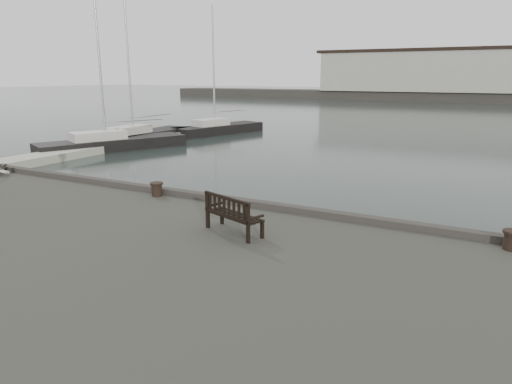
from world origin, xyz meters
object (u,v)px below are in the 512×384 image
Objects in this scene: yacht_b at (138,139)px; bollard_left at (157,189)px; bench at (233,222)px; bollard_right at (512,240)px; yacht_d at (219,131)px; yacht_c at (114,146)px.

bollard_left is at bearing -46.66° from yacht_b.
bollard_right is (5.86, 1.87, -0.07)m from bench.
yacht_d reaches higher than bollard_left.
bollard_right is (9.76, -0.02, 0.00)m from bollard_left.
bollard_right reaches higher than bollard_left.
bollard_right is 28.44m from yacht_c.
yacht_b is at bearing 128.88° from yacht_c.
yacht_d is (-23.38, 25.21, -1.54)m from bollard_right.
yacht_b is 1.03× the size of yacht_c.
bench is 24.59m from yacht_c.
bench is at bearing -162.30° from bollard_right.
bench is 0.12× the size of yacht_c.
bench is 0.14× the size of yacht_d.
yacht_b reaches higher than bollard_right.
bollard_left is 28.67m from yacht_d.
yacht_d is at bearing 141.55° from bench.
yacht_d is at bearing 118.40° from bollard_left.
bollard_left is at bearing 172.69° from bench.
bollard_right is at bearing -31.08° from yacht_d.
bench is 3.89× the size of bollard_left.
bollard_right is at bearing -4.09° from yacht_c.
yacht_b reaches higher than bollard_left.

